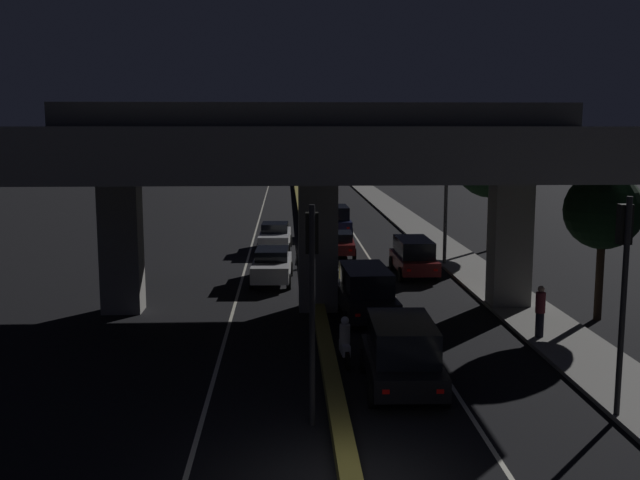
% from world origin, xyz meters
% --- Properties ---
extents(lane_line_left_inner, '(0.12, 126.00, 0.00)m').
position_xyz_m(lane_line_left_inner, '(-3.29, 35.00, 0.00)').
color(lane_line_left_inner, beige).
rests_on(lane_line_left_inner, ground_plane).
extents(lane_line_right_inner, '(0.12, 126.00, 0.00)m').
position_xyz_m(lane_line_right_inner, '(3.29, 35.00, 0.00)').
color(lane_line_right_inner, beige).
rests_on(lane_line_right_inner, ground_plane).
extents(median_divider, '(0.46, 126.00, 0.37)m').
position_xyz_m(median_divider, '(0.00, 35.00, 0.18)').
color(median_divider, olive).
rests_on(median_divider, ground_plane).
extents(sidewalk_right, '(2.54, 126.00, 0.13)m').
position_xyz_m(sidewalk_right, '(7.91, 28.00, 0.07)').
color(sidewalk_right, gray).
rests_on(sidewalk_right, ground_plane).
extents(elevated_overpass, '(20.05, 11.58, 7.94)m').
position_xyz_m(elevated_overpass, '(0.00, 14.80, 5.95)').
color(elevated_overpass, gray).
rests_on(elevated_overpass, ground_plane).
extents(traffic_light_left_of_median, '(0.30, 0.49, 5.28)m').
position_xyz_m(traffic_light_left_of_median, '(-0.63, 3.44, 3.59)').
color(traffic_light_left_of_median, black).
rests_on(traffic_light_left_of_median, ground_plane).
extents(traffic_light_right_of_median, '(0.30, 0.49, 5.43)m').
position_xyz_m(traffic_light_right_of_median, '(6.75, 3.44, 3.69)').
color(traffic_light_right_of_median, black).
rests_on(traffic_light_right_of_median, ground_plane).
extents(street_lamp, '(2.24, 0.32, 8.20)m').
position_xyz_m(street_lamp, '(6.55, 23.67, 4.83)').
color(street_lamp, '#2D2D30').
rests_on(street_lamp, ground_plane).
extents(car_black_lead, '(2.14, 4.24, 1.86)m').
position_xyz_m(car_black_lead, '(1.89, 5.81, 0.99)').
color(car_black_lead, black).
rests_on(car_black_lead, ground_plane).
extents(car_black_second, '(2.16, 4.77, 1.88)m').
position_xyz_m(car_black_second, '(1.72, 13.47, 0.99)').
color(car_black_second, black).
rests_on(car_black_second, ground_plane).
extents(car_dark_red_third, '(1.90, 4.49, 1.76)m').
position_xyz_m(car_dark_red_third, '(4.87, 21.35, 0.94)').
color(car_dark_red_third, '#591414').
rests_on(car_dark_red_third, ground_plane).
extents(car_dark_red_fourth, '(2.01, 4.38, 1.31)m').
position_xyz_m(car_dark_red_fourth, '(1.65, 27.20, 0.69)').
color(car_dark_red_fourth, '#591414').
rests_on(car_dark_red_fourth, ground_plane).
extents(car_dark_blue_fifth, '(2.07, 4.19, 1.92)m').
position_xyz_m(car_dark_blue_fifth, '(2.01, 34.94, 1.02)').
color(car_dark_blue_fifth, '#141938').
rests_on(car_dark_blue_fifth, ground_plane).
extents(car_white_lead_oncoming, '(1.95, 4.57, 1.52)m').
position_xyz_m(car_white_lead_oncoming, '(-1.87, 20.02, 0.80)').
color(car_white_lead_oncoming, silver).
rests_on(car_white_lead_oncoming, ground_plane).
extents(car_white_second_oncoming, '(1.97, 4.73, 1.60)m').
position_xyz_m(car_white_second_oncoming, '(-1.85, 28.83, 0.82)').
color(car_white_second_oncoming, silver).
rests_on(car_white_second_oncoming, ground_plane).
extents(motorcycle_white_filtering_near, '(0.34, 1.69, 1.46)m').
position_xyz_m(motorcycle_white_filtering_near, '(0.51, 7.95, 0.62)').
color(motorcycle_white_filtering_near, black).
rests_on(motorcycle_white_filtering_near, ground_plane).
extents(motorcycle_black_filtering_mid, '(0.33, 1.89, 1.47)m').
position_xyz_m(motorcycle_black_filtering_mid, '(0.81, 16.40, 0.62)').
color(motorcycle_black_filtering_mid, black).
rests_on(motorcycle_black_filtering_mid, ground_plane).
extents(motorcycle_blue_filtering_far, '(0.34, 1.92, 1.47)m').
position_xyz_m(motorcycle_blue_filtering_far, '(0.55, 24.38, 0.62)').
color(motorcycle_blue_filtering_far, black).
rests_on(motorcycle_blue_filtering_far, ground_plane).
extents(pedestrian_on_sidewalk, '(0.33, 0.33, 1.73)m').
position_xyz_m(pedestrian_on_sidewalk, '(7.15, 10.12, 1.01)').
color(pedestrian_on_sidewalk, black).
rests_on(pedestrian_on_sidewalk, sidewalk_right).
extents(roadside_tree_kerbside_near, '(2.83, 2.83, 5.47)m').
position_xyz_m(roadside_tree_kerbside_near, '(10.22, 12.74, 4.03)').
color(roadside_tree_kerbside_near, '#2D2116').
rests_on(roadside_tree_kerbside_near, ground_plane).
extents(roadside_tree_kerbside_mid, '(4.41, 4.41, 7.46)m').
position_xyz_m(roadside_tree_kerbside_mid, '(10.41, 28.28, 5.25)').
color(roadside_tree_kerbside_mid, '#2D2116').
rests_on(roadside_tree_kerbside_mid, ground_plane).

